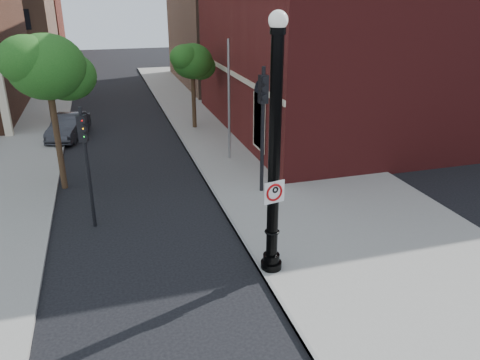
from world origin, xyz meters
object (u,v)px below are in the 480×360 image
object	(u,v)px
lamppost	(274,164)
parked_car	(68,127)
traffic_signal_right	(263,111)
no_parking_sign	(274,192)
traffic_signal_left	(85,149)

from	to	relation	value
lamppost	parked_car	size ratio (longest dim) A/B	1.79
lamppost	traffic_signal_right	world-z (taller)	lamppost
parked_car	traffic_signal_right	distance (m)	13.13
lamppost	traffic_signal_right	xyz separation A→B (m)	(1.58, 5.45, 0.08)
no_parking_sign	traffic_signal_right	bearing A→B (deg)	62.22
parked_car	traffic_signal_right	bearing A→B (deg)	-38.18
no_parking_sign	traffic_signal_right	xyz separation A→B (m)	(1.61, 5.63, 0.80)
lamppost	parked_car	distance (m)	17.08
parked_car	traffic_signal_left	size ratio (longest dim) A/B	0.95
lamppost	parked_car	world-z (taller)	lamppost
lamppost	no_parking_sign	distance (m)	0.74
lamppost	traffic_signal_left	bearing A→B (deg)	138.05
traffic_signal_left	parked_car	bearing A→B (deg)	115.83
lamppost	traffic_signal_left	world-z (taller)	lamppost
traffic_signal_right	traffic_signal_left	bearing A→B (deg)	-176.33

